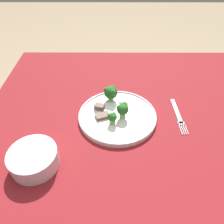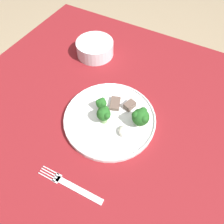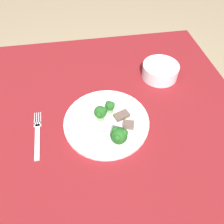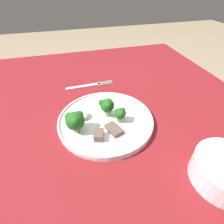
# 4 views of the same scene
# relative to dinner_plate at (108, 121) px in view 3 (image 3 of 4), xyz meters

# --- Properties ---
(ground_plane) EXTENTS (8.00, 8.00, 0.00)m
(ground_plane) POSITION_rel_dinner_plate_xyz_m (-0.05, 0.01, -0.73)
(ground_plane) COLOR #9E896B
(table) EXTENTS (1.09, 1.02, 0.72)m
(table) POSITION_rel_dinner_plate_xyz_m (-0.05, 0.01, -0.11)
(table) COLOR maroon
(table) RESTS_ON ground_plane
(dinner_plate) EXTENTS (0.28, 0.28, 0.02)m
(dinner_plate) POSITION_rel_dinner_plate_xyz_m (0.00, 0.00, 0.00)
(dinner_plate) COLOR white
(dinner_plate) RESTS_ON table
(fork) EXTENTS (0.03, 0.19, 0.00)m
(fork) POSITION_rel_dinner_plate_xyz_m (-0.22, -0.01, -0.01)
(fork) COLOR silver
(fork) RESTS_ON table
(cream_bowl) EXTENTS (0.14, 0.14, 0.06)m
(cream_bowl) POSITION_rel_dinner_plate_xyz_m (0.24, 0.20, 0.02)
(cream_bowl) COLOR silver
(cream_bowl) RESTS_ON table
(broccoli_floret_near_rim_left) EXTENTS (0.04, 0.04, 0.06)m
(broccoli_floret_near_rim_left) POSITION_rel_dinner_plate_xyz_m (-0.02, 0.01, 0.04)
(broccoli_floret_near_rim_left) COLOR #7FA866
(broccoli_floret_near_rim_left) RESTS_ON dinner_plate
(broccoli_floret_center_left) EXTENTS (0.03, 0.03, 0.04)m
(broccoli_floret_center_left) POSITION_rel_dinner_plate_xyz_m (0.02, 0.04, 0.03)
(broccoli_floret_center_left) COLOR #7FA866
(broccoli_floret_center_left) RESTS_ON dinner_plate
(broccoli_floret_back_left) EXTENTS (0.05, 0.05, 0.06)m
(broccoli_floret_back_left) POSITION_rel_dinner_plate_xyz_m (0.02, -0.09, 0.04)
(broccoli_floret_back_left) COLOR #7FA866
(broccoli_floret_back_left) RESTS_ON dinner_plate
(meat_slice_front_slice) EXTENTS (0.06, 0.05, 0.01)m
(meat_slice_front_slice) POSITION_rel_dinner_plate_xyz_m (0.05, 0.01, 0.01)
(meat_slice_front_slice) COLOR brown
(meat_slice_front_slice) RESTS_ON dinner_plate
(meat_slice_middle_slice) EXTENTS (0.04, 0.03, 0.02)m
(meat_slice_middle_slice) POSITION_rel_dinner_plate_xyz_m (0.07, -0.03, 0.01)
(meat_slice_middle_slice) COLOR brown
(meat_slice_middle_slice) RESTS_ON dinner_plate
(sauce_dollop) EXTENTS (0.04, 0.03, 0.02)m
(sauce_dollop) POSITION_rel_dinner_plate_xyz_m (-0.02, -0.06, 0.01)
(sauce_dollop) COLOR silver
(sauce_dollop) RESTS_ON dinner_plate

